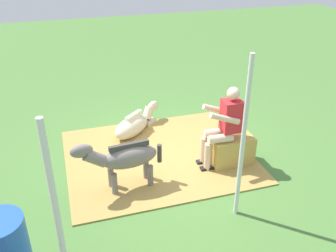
% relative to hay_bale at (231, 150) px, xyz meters
% --- Properties ---
extents(ground_plane, '(24.00, 24.00, 0.00)m').
position_rel_hay_bale_xyz_m(ground_plane, '(0.90, -0.52, -0.25)').
color(ground_plane, '#4C7A38').
extents(hay_patch, '(3.12, 2.68, 0.02)m').
position_rel_hay_bale_xyz_m(hay_patch, '(1.10, -0.56, -0.24)').
color(hay_patch, '#AD8C47').
rests_on(hay_patch, ground).
extents(hay_bale, '(0.70, 0.40, 0.50)m').
position_rel_hay_bale_xyz_m(hay_bale, '(0.00, 0.00, 0.00)').
color(hay_bale, tan).
rests_on(hay_bale, ground).
extents(person_seated, '(0.67, 0.43, 1.38)m').
position_rel_hay_bale_xyz_m(person_seated, '(0.17, -0.01, 0.52)').
color(person_seated, beige).
rests_on(person_seated, ground).
extents(pony_standing, '(1.35, 0.40, 0.89)m').
position_rel_hay_bale_xyz_m(pony_standing, '(1.82, 0.15, 0.28)').
color(pony_standing, slate).
rests_on(pony_standing, ground).
extents(pony_lying, '(1.18, 1.09, 0.42)m').
position_rel_hay_bale_xyz_m(pony_lying, '(1.30, -1.50, -0.06)').
color(pony_lying, beige).
rests_on(pony_lying, ground).
extents(soda_bottle, '(0.07, 0.07, 0.26)m').
position_rel_hay_bale_xyz_m(soda_bottle, '(-0.48, -0.42, -0.12)').
color(soda_bottle, '#197233').
rests_on(soda_bottle, ground).
extents(tent_pole_left, '(0.06, 0.06, 2.28)m').
position_rel_hay_bale_xyz_m(tent_pole_left, '(0.47, 1.15, 0.89)').
color(tent_pole_left, silver).
rests_on(tent_pole_left, ground).
extents(tent_pole_right, '(0.06, 0.06, 2.28)m').
position_rel_hay_bale_xyz_m(tent_pole_right, '(2.73, 2.13, 0.89)').
color(tent_pole_right, silver).
rests_on(tent_pole_right, ground).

